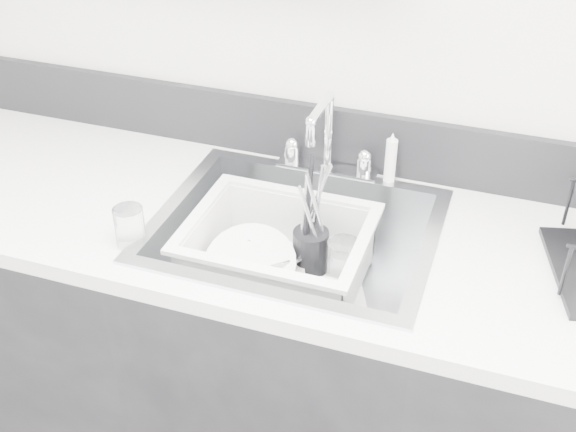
% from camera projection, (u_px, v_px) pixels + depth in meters
% --- Properties ---
extents(counter_run, '(3.20, 0.62, 0.92)m').
position_uv_depth(counter_run, '(294.00, 368.00, 1.91)').
color(counter_run, black).
rests_on(counter_run, ground).
extents(backsplash, '(3.20, 0.02, 0.16)m').
position_uv_depth(backsplash, '(333.00, 137.00, 1.83)').
color(backsplash, black).
rests_on(backsplash, counter_run).
extents(sink, '(0.64, 0.52, 0.20)m').
position_uv_depth(sink, '(295.00, 257.00, 1.70)').
color(sink, silver).
rests_on(sink, counter_run).
extents(faucet, '(0.26, 0.18, 0.23)m').
position_uv_depth(faucet, '(327.00, 153.00, 1.80)').
color(faucet, silver).
rests_on(faucet, counter_run).
extents(side_sprayer, '(0.03, 0.03, 0.14)m').
position_uv_depth(side_sprayer, '(391.00, 158.00, 1.76)').
color(side_sprayer, silver).
rests_on(side_sprayer, counter_run).
extents(wash_tub, '(0.52, 0.48, 0.16)m').
position_uv_depth(wash_tub, '(278.00, 254.00, 1.70)').
color(wash_tub, silver).
rests_on(wash_tub, sink).
extents(plate_stack, '(0.26, 0.26, 0.10)m').
position_uv_depth(plate_stack, '(254.00, 273.00, 1.70)').
color(plate_stack, white).
rests_on(plate_stack, wash_tub).
extents(utensil_cup, '(0.09, 0.09, 0.29)m').
position_uv_depth(utensil_cup, '(311.00, 248.00, 1.73)').
color(utensil_cup, black).
rests_on(utensil_cup, wash_tub).
extents(ladle, '(0.27, 0.21, 0.07)m').
position_uv_depth(ladle, '(267.00, 267.00, 1.71)').
color(ladle, silver).
rests_on(ladle, wash_tub).
extents(tumbler_in_tub, '(0.10, 0.10, 0.11)m').
position_uv_depth(tumbler_in_tub, '(343.00, 262.00, 1.70)').
color(tumbler_in_tub, white).
rests_on(tumbler_in_tub, wash_tub).
extents(tumbler_counter, '(0.07, 0.07, 0.09)m').
position_uv_depth(tumbler_counter, '(130.00, 227.00, 1.57)').
color(tumbler_counter, white).
rests_on(tumbler_counter, counter_run).
extents(bowl_small, '(0.12, 0.12, 0.03)m').
position_uv_depth(bowl_small, '(325.00, 296.00, 1.65)').
color(bowl_small, white).
rests_on(bowl_small, wash_tub).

